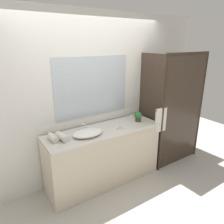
{
  "coord_description": "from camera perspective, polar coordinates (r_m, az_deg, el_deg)",
  "views": [
    {
      "loc": [
        -1.49,
        -2.5,
        2.15
      ],
      "look_at": [
        0.15,
        0.0,
        1.15
      ],
      "focal_mm": 33.71,
      "sensor_mm": 36.0,
      "label": 1
    }
  ],
  "objects": [
    {
      "name": "faucet",
      "position": [
        3.12,
        -8.01,
        -4.42
      ],
      "size": [
        0.17,
        0.13,
        0.14
      ],
      "color": "silver",
      "rests_on": "vanity_cabinet"
    },
    {
      "name": "sink_basin",
      "position": [
        2.99,
        -6.62,
        -5.61
      ],
      "size": [
        0.45,
        0.31,
        0.08
      ],
      "primitive_type": "ellipsoid",
      "color": "white",
      "rests_on": "vanity_cabinet"
    },
    {
      "name": "soap_dish",
      "position": [
        3.19,
        2.15,
        -4.31
      ],
      "size": [
        0.1,
        0.07,
        0.04
      ],
      "color": "silver",
      "rests_on": "vanity_cabinet"
    },
    {
      "name": "vanity_cabinet",
      "position": [
        3.38,
        -2.26,
        -11.72
      ],
      "size": [
        1.8,
        0.58,
        0.9
      ],
      "color": "beige",
      "rests_on": "ground_plane"
    },
    {
      "name": "rolled_towel_near_edge",
      "position": [
        2.91,
        -15.71,
        -6.77
      ],
      "size": [
        0.11,
        0.2,
        0.09
      ],
      "primitive_type": "cylinder",
      "rotation": [
        1.57,
        0.0,
        0.08
      ],
      "color": "silver",
      "rests_on": "vanity_cabinet"
    },
    {
      "name": "amenity_bottle_body_wash",
      "position": [
        3.67,
        5.39,
        -0.9
      ],
      "size": [
        0.03,
        0.03,
        0.08
      ],
      "color": "white",
      "rests_on": "vanity_cabinet"
    },
    {
      "name": "shower_enclosure",
      "position": [
        3.78,
        16.0,
        0.38
      ],
      "size": [
        1.2,
        0.59,
        2.0
      ],
      "color": "#2D2319",
      "rests_on": "ground_plane"
    },
    {
      "name": "ground_plane",
      "position": [
        3.62,
        -2.09,
        -17.95
      ],
      "size": [
        8.0,
        8.0,
        0.0
      ],
      "primitive_type": "plane",
      "color": "#B7B2A8"
    },
    {
      "name": "potted_plant",
      "position": [
        3.48,
        7.1,
        -1.12
      ],
      "size": [
        0.13,
        0.13,
        0.16
      ],
      "color": "#473828",
      "rests_on": "vanity_cabinet"
    },
    {
      "name": "amenity_bottle_conditioner",
      "position": [
        3.68,
        6.36,
        -0.75
      ],
      "size": [
        0.03,
        0.03,
        0.09
      ],
      "color": "#4C7056",
      "rests_on": "vanity_cabinet"
    },
    {
      "name": "wall_back_with_mirror",
      "position": [
        3.33,
        -5.43,
        3.64
      ],
      "size": [
        4.4,
        0.06,
        2.6
      ],
      "color": "silver",
      "rests_on": "ground_plane"
    },
    {
      "name": "rolled_towel_middle",
      "position": [
        2.9,
        -13.41,
        -6.55
      ],
      "size": [
        0.13,
        0.24,
        0.09
      ],
      "primitive_type": "cylinder",
      "rotation": [
        1.57,
        0.0,
        0.17
      ],
      "color": "silver",
      "rests_on": "vanity_cabinet"
    }
  ]
}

